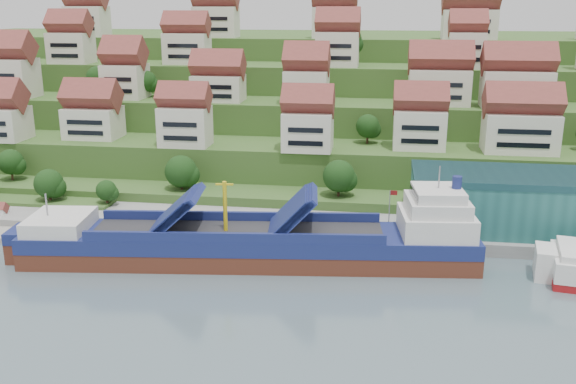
# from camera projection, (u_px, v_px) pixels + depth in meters

# --- Properties ---
(ground) EXTENTS (300.00, 300.00, 0.00)m
(ground) POSITION_uv_depth(u_px,v_px,m) (274.00, 264.00, 102.39)
(ground) COLOR slate
(ground) RESTS_ON ground
(quay) EXTENTS (180.00, 14.00, 2.20)m
(quay) POSITION_uv_depth(u_px,v_px,m) (399.00, 232.00, 113.48)
(quay) COLOR gray
(quay) RESTS_ON ground
(hillside) EXTENTS (260.00, 128.00, 31.00)m
(hillside) POSITION_uv_depth(u_px,v_px,m) (330.00, 103.00, 197.72)
(hillside) COLOR #2D4C1E
(hillside) RESTS_ON ground
(hillside_village) EXTENTS (161.66, 63.68, 28.52)m
(hillside_village) POSITION_uv_depth(u_px,v_px,m) (326.00, 74.00, 152.36)
(hillside_village) COLOR silver
(hillside_village) RESTS_ON ground
(hillside_trees) EXTENTS (143.83, 62.65, 31.43)m
(hillside_trees) POSITION_uv_depth(u_px,v_px,m) (240.00, 122.00, 139.79)
(hillside_trees) COLOR #1B4115
(hillside_trees) RESTS_ON ground
(flagpole) EXTENTS (1.28, 0.16, 8.00)m
(flagpole) POSITION_uv_depth(u_px,v_px,m) (390.00, 209.00, 107.38)
(flagpole) COLOR gray
(flagpole) RESTS_ON quay
(cargo_ship) EXTENTS (72.72, 19.13, 15.88)m
(cargo_ship) POSITION_uv_depth(u_px,v_px,m) (262.00, 244.00, 102.52)
(cargo_ship) COLOR #55281A
(cargo_ship) RESTS_ON ground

